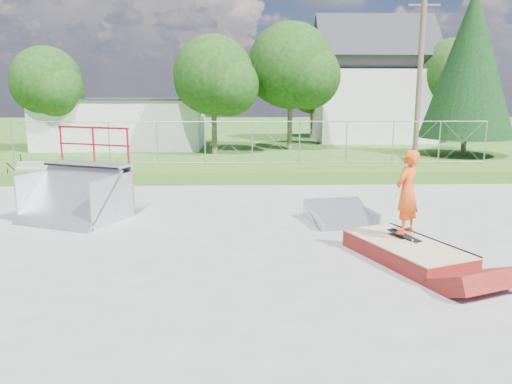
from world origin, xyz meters
TOP-DOWN VIEW (x-y plane):
  - ground at (0.00, 0.00)m, footprint 120.00×120.00m
  - concrete_pad at (0.00, 0.00)m, footprint 20.00×16.00m
  - grass_berm at (0.00, 9.50)m, footprint 24.00×3.00m
  - grind_box at (2.98, -0.63)m, footprint 2.27×3.09m
  - quarter_pipe at (-5.09, 2.93)m, footprint 3.15×2.94m
  - flat_bank_ramp at (2.22, 2.47)m, footprint 1.90×1.99m
  - skateboard at (3.04, -0.32)m, footprint 0.62×0.78m
  - skater at (3.04, -0.32)m, footprint 0.77×0.76m
  - concrete_stairs at (-8.50, 8.70)m, footprint 1.50×1.60m
  - chain_link_fence at (0.00, 10.50)m, footprint 20.00×0.06m
  - utility_building_flat at (-8.00, 22.00)m, footprint 10.00×6.00m
  - gable_house at (9.00, 26.00)m, footprint 8.40×6.08m
  - utility_pole at (7.50, 12.00)m, footprint 0.24×0.24m
  - tree_left_near at (-1.75, 17.83)m, footprint 4.76×4.48m
  - tree_center at (2.78, 19.81)m, footprint 5.44×5.12m
  - tree_left_far at (-11.77, 19.85)m, footprint 4.42×4.16m
  - tree_right_far at (14.27, 23.82)m, footprint 5.10×4.80m
  - tree_back_mid at (5.21, 27.86)m, footprint 4.08×3.84m
  - conifer_tree at (12.00, 17.00)m, footprint 5.04×5.04m

SIDE VIEW (x-z plane):
  - ground at x=0.00m, z-range 0.00..0.00m
  - concrete_pad at x=0.00m, z-range 0.00..0.04m
  - grind_box at x=2.98m, z-range 0.00..0.42m
  - flat_bank_ramp at x=2.22m, z-range 0.00..0.50m
  - grass_berm at x=0.00m, z-range 0.00..0.50m
  - concrete_stairs at x=-8.50m, z-range 0.00..0.80m
  - skateboard at x=3.04m, z-range 0.39..0.52m
  - quarter_pipe at x=-5.09m, z-range 0.00..2.52m
  - skater at x=3.04m, z-range 0.46..2.25m
  - chain_link_fence at x=0.00m, z-range 0.50..2.30m
  - utility_building_flat at x=-8.00m, z-range 0.00..3.00m
  - tree_back_mid at x=5.21m, z-range 0.78..6.48m
  - gable_house at x=9.00m, z-range -0.63..8.31m
  - tree_left_far at x=-11.77m, z-range 0.85..7.02m
  - utility_pole at x=7.50m, z-range 0.00..8.00m
  - tree_left_near at x=-1.75m, z-range 0.91..7.56m
  - tree_right_far at x=14.27m, z-range 0.98..8.10m
  - tree_center at x=2.78m, z-range 1.05..8.65m
  - conifer_tree at x=12.00m, z-range 0.50..9.60m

